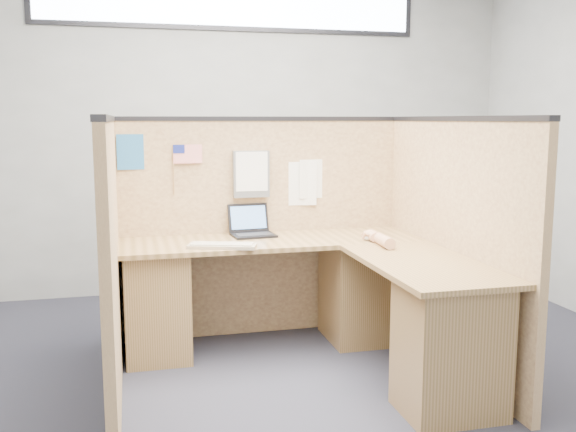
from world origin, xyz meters
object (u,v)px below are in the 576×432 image
object	(u,v)px
l_desk	(315,303)
mouse	(370,237)
laptop	(252,228)
keyboard	(222,246)

from	to	relation	value
l_desk	mouse	size ratio (longest dim) A/B	18.38
laptop	keyboard	bearing A→B (deg)	-128.99
laptop	keyboard	size ratio (longest dim) A/B	0.68
l_desk	laptop	xyz separation A→B (m)	(-0.28, 0.58, 0.39)
l_desk	mouse	xyz separation A→B (m)	(0.43, 0.19, 0.36)
keyboard	laptop	bearing A→B (deg)	74.48
l_desk	mouse	bearing A→B (deg)	23.76
laptop	keyboard	world-z (taller)	laptop
laptop	mouse	size ratio (longest dim) A/B	2.82
keyboard	l_desk	bearing A→B (deg)	-1.07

